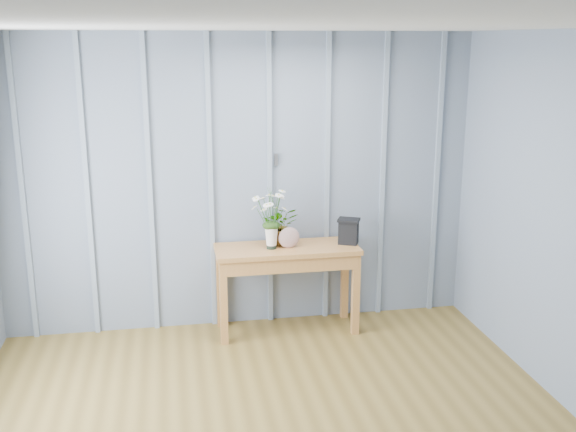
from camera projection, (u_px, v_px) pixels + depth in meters
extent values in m
cube|color=gray|center=(240.00, 184.00, 5.68)|extent=(4.00, 0.01, 2.50)
cube|color=silver|center=(287.00, 26.00, 3.23)|extent=(4.00, 4.50, 0.01)
cube|color=#A5A5A9|center=(276.00, 160.00, 5.67)|extent=(0.03, 0.01, 0.10)
cube|color=gray|center=(22.00, 192.00, 5.37)|extent=(0.04, 0.03, 2.50)
cube|color=gray|center=(87.00, 190.00, 5.46)|extent=(0.04, 0.03, 2.50)
cube|color=gray|center=(150.00, 187.00, 5.54)|extent=(0.04, 0.03, 2.50)
cube|color=gray|center=(211.00, 185.00, 5.63)|extent=(0.04, 0.03, 2.50)
cube|color=gray|center=(270.00, 183.00, 5.72)|extent=(0.04, 0.03, 2.50)
cube|color=gray|center=(327.00, 181.00, 5.80)|extent=(0.04, 0.03, 2.50)
cube|color=gray|center=(383.00, 179.00, 5.89)|extent=(0.04, 0.03, 2.50)
cube|color=gray|center=(437.00, 177.00, 5.97)|extent=(0.04, 0.03, 2.50)
cube|color=#AD7238|center=(287.00, 249.00, 5.64)|extent=(1.20, 0.45, 0.04)
cube|color=#AD7238|center=(287.00, 258.00, 5.66)|extent=(1.13, 0.42, 0.12)
cube|color=#AD7238|center=(224.00, 303.00, 5.47)|extent=(0.06, 0.06, 0.71)
cube|color=#AD7238|center=(356.00, 294.00, 5.66)|extent=(0.06, 0.06, 0.71)
cube|color=#AD7238|center=(220.00, 288.00, 5.81)|extent=(0.06, 0.06, 0.71)
cube|color=#AD7238|center=(345.00, 280.00, 6.00)|extent=(0.06, 0.06, 0.71)
cylinder|color=black|center=(272.00, 245.00, 5.58)|extent=(0.08, 0.08, 0.05)
cone|color=white|center=(271.00, 237.00, 5.56)|extent=(0.14, 0.14, 0.19)
ellipsoid|color=#1B3810|center=(271.00, 225.00, 5.54)|extent=(0.15, 0.12, 0.08)
imported|color=#1B3810|center=(280.00, 225.00, 5.67)|extent=(0.31, 0.28, 0.33)
ellipsoid|color=brown|center=(289.00, 238.00, 5.58)|extent=(0.18, 0.06, 0.18)
cube|color=black|center=(349.00, 232.00, 5.70)|extent=(0.19, 0.17, 0.20)
cube|color=black|center=(349.00, 220.00, 5.67)|extent=(0.22, 0.20, 0.02)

